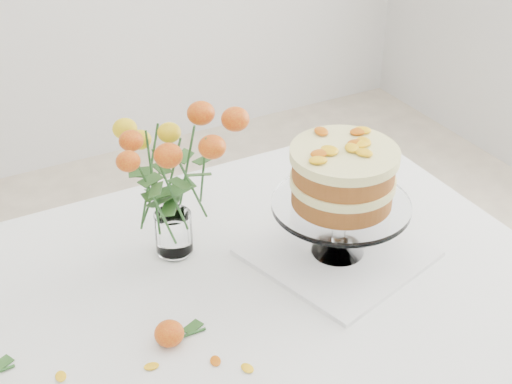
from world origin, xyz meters
The scene contains 9 objects.
table centered at (0.00, 0.00, 0.67)m, with size 1.43×0.93×0.76m.
napkin centered at (0.33, 0.01, 0.76)m, with size 0.31×0.31×0.01m, color white.
cake_stand centered at (0.33, 0.01, 0.93)m, with size 0.27×0.27×0.25m.
rose_vase centered at (0.04, 0.18, 0.98)m, with size 0.33×0.33×0.38m.
loose_rose_far centered at (-0.07, -0.06, 0.78)m, with size 0.09×0.05×0.04m.
stray_petal_a centered at (-0.12, -0.10, 0.76)m, with size 0.03×0.02×0.00m, color yellow.
stray_petal_b centered at (-0.02, -0.14, 0.76)m, with size 0.03×0.02×0.00m, color yellow.
stray_petal_c centered at (0.02, -0.18, 0.76)m, with size 0.03×0.02×0.00m, color yellow.
stray_petal_d centered at (-0.26, -0.05, 0.76)m, with size 0.03×0.02×0.00m, color yellow.
Camera 1 is at (-0.37, -0.94, 1.64)m, focal length 50.00 mm.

